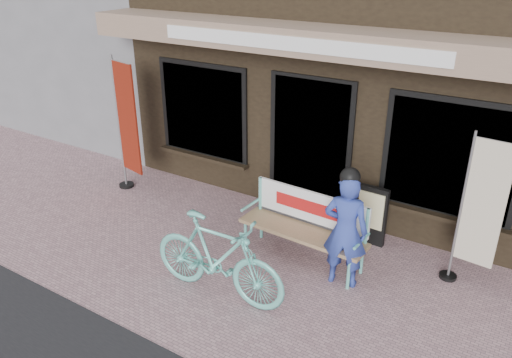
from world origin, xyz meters
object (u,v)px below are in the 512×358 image
Objects in this scene: person at (346,229)px; nobori_red at (127,125)px; menu_stand at (371,215)px; bench at (306,222)px; bicycle at (218,257)px; nobori_cream at (479,212)px.

nobori_red is at bearing 161.99° from person.
bench is at bearing -123.09° from menu_stand.
nobori_red is (-3.47, 0.29, 0.64)m from bench.
bicycle is at bearing -115.27° from menu_stand.
menu_stand is at bearing -30.42° from bicycle.
bicycle is 2.03× the size of menu_stand.
person is 1.80× the size of menu_stand.
nobori_cream reaches higher than bench.
menu_stand is (-1.37, 0.30, -0.58)m from nobori_cream.
nobori_cream reaches higher than person.
nobori_cream is (1.33, 0.78, 0.25)m from person.
bench is 0.89× the size of nobori_cream.
nobori_red reaches higher than bicycle.
person is at bearing -143.63° from nobori_cream.
person is (0.65, -0.24, 0.22)m from bench.
bicycle reaches higher than menu_stand.
bicycle is 0.77× the size of nobori_red.
nobori_cream is 2.27× the size of menu_stand.
menu_stand is at bearing 20.02° from nobori_red.
bench is 0.77× the size of nobori_red.
person is 0.89× the size of bicycle.
nobori_cream is at bearing 19.87° from person.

